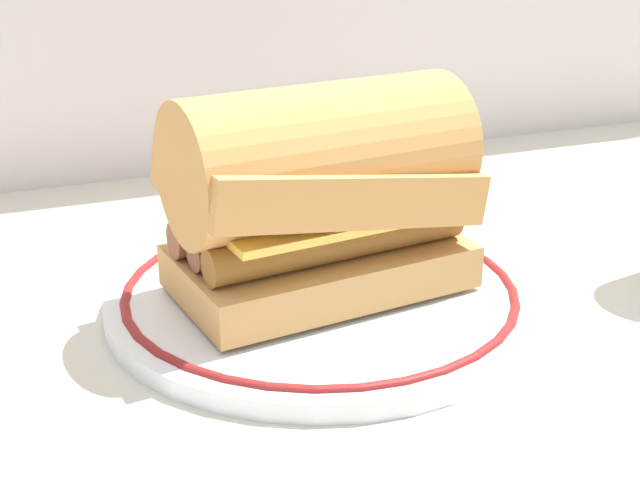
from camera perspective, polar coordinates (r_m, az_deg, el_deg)
name	(u,v)px	position (r m, az deg, el deg)	size (l,w,h in m)	color
ground_plane	(319,317)	(0.55, -0.09, -4.92)	(1.50, 1.50, 0.00)	beige
plate	(320,295)	(0.56, 0.00, -3.52)	(0.27, 0.27, 0.01)	white
sausage_sandwich	(320,190)	(0.54, 0.00, 3.21)	(0.19, 0.12, 0.13)	tan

